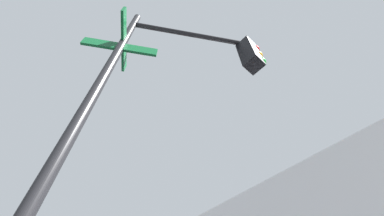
% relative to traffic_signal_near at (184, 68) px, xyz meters
% --- Properties ---
extents(traffic_signal_near, '(1.71, 2.55, 5.81)m').
position_rel_traffic_signal_near_xyz_m(traffic_signal_near, '(0.00, 0.00, 0.00)').
color(traffic_signal_near, black).
rests_on(traffic_signal_near, ground_plane).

